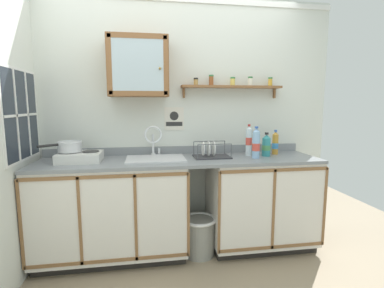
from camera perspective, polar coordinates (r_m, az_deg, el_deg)
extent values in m
plane|color=gray|center=(2.79, -1.31, -23.36)|extent=(5.68, 5.68, 0.00)
cube|color=silver|center=(3.00, -3.00, 4.26)|extent=(3.28, 0.05, 2.51)
cube|color=black|center=(3.05, -15.15, -19.84)|extent=(1.32, 0.54, 0.08)
cube|color=silver|center=(2.84, -15.55, -12.04)|extent=(1.35, 0.60, 0.82)
cube|color=brown|center=(2.45, -16.65, -6.24)|extent=(1.35, 0.01, 0.03)
cube|color=brown|center=(2.72, -15.99, -21.40)|extent=(1.35, 0.01, 0.03)
cube|color=brown|center=(2.73, -30.92, -13.73)|extent=(0.02, 0.01, 0.76)
cube|color=brown|center=(2.60, -21.39, -14.22)|extent=(0.02, 0.01, 0.76)
cube|color=brown|center=(2.54, -11.12, -14.32)|extent=(0.02, 0.01, 0.76)
cube|color=brown|center=(2.56, -0.71, -13.97)|extent=(0.02, 0.01, 0.76)
cube|color=black|center=(3.24, 12.99, -18.06)|extent=(1.00, 0.54, 0.08)
cube|color=silver|center=(3.04, 13.47, -10.62)|extent=(1.02, 0.60, 0.82)
cube|color=brown|center=(2.68, 16.21, -5.02)|extent=(1.02, 0.01, 0.03)
cube|color=brown|center=(2.92, 15.62, -19.14)|extent=(1.02, 0.01, 0.03)
cube|color=brown|center=(2.61, 5.43, -13.55)|extent=(0.02, 0.01, 0.76)
cube|color=brown|center=(2.78, 15.91, -12.49)|extent=(0.02, 0.01, 0.76)
cube|color=brown|center=(3.02, 24.87, -11.26)|extent=(0.02, 0.01, 0.76)
cube|color=gray|center=(2.73, -2.22, -3.29)|extent=(2.64, 0.63, 0.03)
cube|color=gray|center=(3.00, -2.89, -1.20)|extent=(2.64, 0.02, 0.08)
cube|color=silver|center=(2.72, -7.22, -2.90)|extent=(0.55, 0.39, 0.01)
cube|color=slate|center=(2.75, -7.18, -5.33)|extent=(0.47, 0.32, 0.01)
cube|color=slate|center=(2.90, -7.31, -3.57)|extent=(0.47, 0.01, 0.12)
cube|color=slate|center=(2.58, -7.07, -5.00)|extent=(0.47, 0.01, 0.12)
cylinder|color=#4C4C51|center=(2.75, -7.18, -5.37)|extent=(0.04, 0.04, 0.01)
cylinder|color=silver|center=(2.94, -7.70, -2.00)|extent=(0.05, 0.05, 0.02)
cylinder|color=silver|center=(2.92, -7.74, 0.12)|extent=(0.02, 0.02, 0.20)
torus|color=silver|center=(2.83, -7.73, 1.87)|extent=(0.17, 0.02, 0.17)
cylinder|color=silver|center=(2.93, -6.54, -1.34)|extent=(0.02, 0.02, 0.05)
cube|color=silver|center=(2.79, -21.33, -2.41)|extent=(0.37, 0.31, 0.08)
cylinder|color=#2D2D2D|center=(2.82, -23.06, -1.47)|extent=(0.15, 0.15, 0.01)
cylinder|color=#2D2D2D|center=(2.78, -19.47, -1.41)|extent=(0.15, 0.15, 0.01)
cylinder|color=black|center=(2.67, -23.84, -2.97)|extent=(0.03, 0.02, 0.03)
cylinder|color=black|center=(2.63, -20.05, -2.93)|extent=(0.03, 0.02, 0.03)
cylinder|color=silver|center=(2.81, -23.11, -0.52)|extent=(0.21, 0.21, 0.09)
torus|color=silver|center=(2.81, -23.16, 0.37)|extent=(0.22, 0.22, 0.01)
cylinder|color=black|center=(2.74, -26.72, -0.30)|extent=(0.15, 0.12, 0.02)
cylinder|color=teal|center=(2.95, 14.52, -0.60)|extent=(0.08, 0.08, 0.18)
cone|color=teal|center=(2.94, 14.60, 1.48)|extent=(0.08, 0.08, 0.04)
cylinder|color=#262626|center=(2.94, 14.62, 2.03)|extent=(0.04, 0.04, 0.02)
cylinder|color=#4C9959|center=(2.95, 14.52, -0.69)|extent=(0.08, 0.08, 0.05)
cylinder|color=gold|center=(3.08, 16.19, -0.08)|extent=(0.06, 0.06, 0.20)
cone|color=gold|center=(3.07, 16.27, 2.06)|extent=(0.06, 0.06, 0.03)
cylinder|color=#2D59B2|center=(3.07, 16.29, 2.51)|extent=(0.03, 0.03, 0.02)
cylinder|color=#3F8CCC|center=(3.08, 16.18, -0.34)|extent=(0.06, 0.06, 0.06)
cylinder|color=#8CB7E0|center=(2.80, 12.59, -0.21)|extent=(0.07, 0.07, 0.25)
cone|color=#8CB7E0|center=(2.79, 12.68, 2.70)|extent=(0.07, 0.07, 0.03)
cylinder|color=#2D59B2|center=(2.79, 12.70, 3.23)|extent=(0.03, 0.03, 0.02)
cylinder|color=#D84C3F|center=(2.81, 12.58, -0.58)|extent=(0.07, 0.07, 0.07)
cylinder|color=silver|center=(2.94, 11.20, 0.34)|extent=(0.06, 0.06, 0.27)
cone|color=silver|center=(2.92, 11.28, 3.21)|extent=(0.06, 0.06, 0.03)
cylinder|color=red|center=(2.92, 11.29, 3.67)|extent=(0.03, 0.03, 0.02)
cylinder|color=#D84C3F|center=(2.94, 11.21, 0.55)|extent=(0.06, 0.06, 0.08)
cube|color=#333338|center=(2.81, 3.95, -2.53)|extent=(0.35, 0.25, 0.01)
cylinder|color=#4C4F54|center=(2.65, 1.15, -1.55)|extent=(0.01, 0.01, 0.13)
cylinder|color=#4C4F54|center=(2.73, 7.79, -1.36)|extent=(0.01, 0.01, 0.13)
cylinder|color=#4C4F54|center=(2.87, 0.34, -0.82)|extent=(0.01, 0.01, 0.13)
cylinder|color=#4C4F54|center=(2.94, 6.51, -0.66)|extent=(0.01, 0.01, 0.13)
cylinder|color=#4C4F54|center=(2.68, 4.53, -0.07)|extent=(0.32, 0.01, 0.01)
cylinder|color=#4C4F54|center=(2.90, 3.47, 0.55)|extent=(0.32, 0.01, 0.01)
cylinder|color=white|center=(2.78, 2.22, -0.94)|extent=(0.01, 0.13, 0.13)
cylinder|color=white|center=(2.79, 3.27, -0.92)|extent=(0.01, 0.14, 0.14)
cylinder|color=white|center=(2.80, 4.32, -0.89)|extent=(0.01, 0.14, 0.14)
cube|color=brown|center=(2.84, -10.61, 14.82)|extent=(0.56, 0.26, 0.56)
cube|color=silver|center=(2.71, -10.68, 15.17)|extent=(0.46, 0.01, 0.46)
cube|color=brown|center=(2.73, -16.14, 14.95)|extent=(0.04, 0.01, 0.53)
cube|color=brown|center=(2.71, -5.19, 15.26)|extent=(0.04, 0.01, 0.53)
cube|color=brown|center=(2.75, -10.82, 20.37)|extent=(0.52, 0.01, 0.04)
cube|color=brown|center=(2.69, -10.54, 9.85)|extent=(0.52, 0.01, 0.04)
sphere|color=olive|center=(2.69, -6.38, 14.70)|extent=(0.02, 0.02, 0.02)
cube|color=brown|center=(3.02, 7.92, 11.18)|extent=(1.04, 0.14, 0.02)
cube|color=brown|center=(2.97, -1.64, 10.11)|extent=(0.02, 0.03, 0.10)
cube|color=brown|center=(3.24, 16.02, 9.63)|extent=(0.02, 0.03, 0.10)
cylinder|color=tan|center=(2.93, 0.77, 12.14)|extent=(0.04, 0.04, 0.06)
cylinder|color=black|center=(2.93, 0.78, 12.84)|extent=(0.05, 0.05, 0.02)
cylinder|color=brown|center=(2.98, 3.83, 12.37)|extent=(0.05, 0.05, 0.09)
cylinder|color=#33723F|center=(2.98, 3.84, 13.37)|extent=(0.05, 0.05, 0.02)
cylinder|color=#E0C659|center=(3.02, 8.07, 12.06)|extent=(0.05, 0.05, 0.07)
cylinder|color=#33723F|center=(3.02, 8.09, 12.87)|extent=(0.05, 0.05, 0.02)
cylinder|color=silver|center=(3.07, 11.49, 11.97)|extent=(0.05, 0.05, 0.08)
cylinder|color=#33723F|center=(3.08, 11.51, 12.81)|extent=(0.05, 0.05, 0.02)
cylinder|color=gold|center=(3.16, 15.27, 11.70)|extent=(0.04, 0.04, 0.07)
cylinder|color=#33723F|center=(3.17, 15.30, 12.50)|extent=(0.04, 0.04, 0.02)
cube|color=silver|center=(2.97, -3.58, 5.02)|extent=(0.20, 0.01, 0.24)
cube|color=#262626|center=(2.96, -3.56, 3.99)|extent=(0.17, 0.00, 0.04)
cylinder|color=#262626|center=(2.96, -3.57, 5.58)|extent=(0.09, 0.00, 0.09)
cube|color=#262D38|center=(2.76, -30.73, 4.95)|extent=(0.01, 0.63, 0.72)
cube|color=white|center=(2.76, -30.93, 4.94)|extent=(0.02, 0.67, 0.76)
cube|color=white|center=(2.65, -31.49, 4.82)|extent=(0.01, 0.02, 0.72)
cube|color=white|center=(2.86, -29.81, 5.08)|extent=(0.01, 0.02, 0.72)
cube|color=white|center=(2.76, -30.62, 4.96)|extent=(0.01, 0.63, 0.02)
cylinder|color=gray|center=(2.91, 1.46, -17.96)|extent=(0.30, 0.30, 0.36)
torus|color=white|center=(2.83, 1.47, -14.73)|extent=(0.33, 0.33, 0.03)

